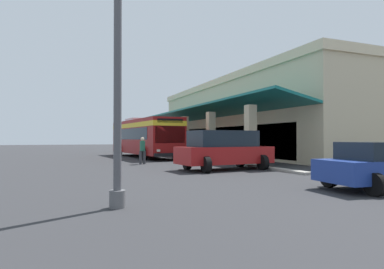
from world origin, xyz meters
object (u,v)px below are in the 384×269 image
object	(u,v)px
parked_suv_red	(224,150)
pedestrian	(142,149)
potted_palm	(168,147)
lot_light_pole	(118,47)
transit_bus	(144,135)

from	to	relation	value
parked_suv_red	pedestrian	size ratio (longest dim) A/B	3.00
potted_palm	lot_light_pole	size ratio (longest dim) A/B	0.36
transit_bus	parked_suv_red	xyz separation A→B (m)	(12.53, 1.09, -0.84)
transit_bus	potted_palm	distance (m)	9.22
potted_palm	transit_bus	bearing A→B (deg)	-30.12
lot_light_pole	pedestrian	bearing A→B (deg)	164.20
parked_suv_red	potted_palm	distance (m)	20.73
transit_bus	lot_light_pole	bearing A→B (deg)	-15.22
potted_palm	lot_light_pole	world-z (taller)	lot_light_pole
pedestrian	potted_palm	distance (m)	16.70
pedestrian	transit_bus	bearing A→B (deg)	165.73
parked_suv_red	potted_palm	world-z (taller)	potted_palm
transit_bus	potted_palm	size ratio (longest dim) A/B	4.58
parked_suv_red	potted_palm	bearing A→B (deg)	170.30
parked_suv_red	transit_bus	bearing A→B (deg)	-175.02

